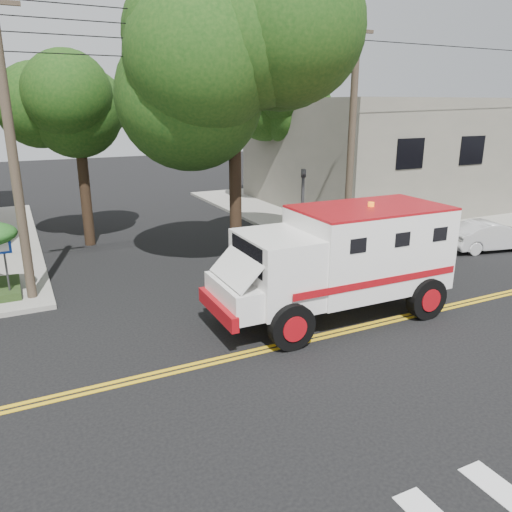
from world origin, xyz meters
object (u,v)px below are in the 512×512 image
parked_sedan (490,236)px  pedestrian_a (349,235)px  pedestrian_b (331,219)px  armored_truck (342,256)px

parked_sedan → pedestrian_a: (-5.91, 1.70, 0.31)m
parked_sedan → pedestrian_a: size_ratio=2.41×
pedestrian_a → pedestrian_b: bearing=-119.4°
armored_truck → pedestrian_a: (3.63, 4.53, -0.85)m
armored_truck → pedestrian_a: 5.87m
parked_sedan → pedestrian_b: (-4.94, 4.40, 0.31)m
pedestrian_a → pedestrian_b: pedestrian_b is taller
armored_truck → pedestrian_b: (4.61, 7.23, -0.85)m
armored_truck → pedestrian_a: bearing=52.1°
pedestrian_a → pedestrian_b: (0.97, 2.70, 0.00)m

